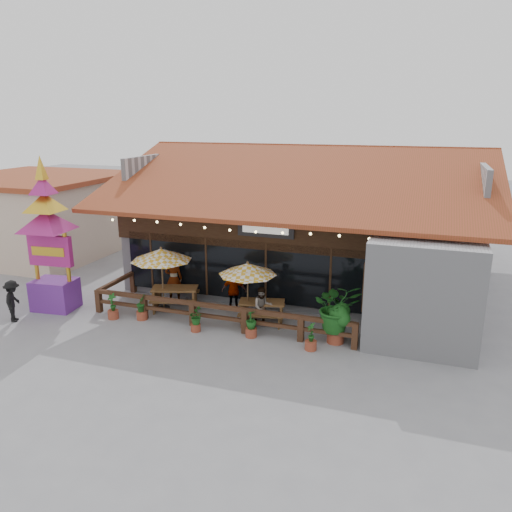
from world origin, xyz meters
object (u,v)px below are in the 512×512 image
at_px(tropical_plant, 337,308).
at_px(picnic_table_right, 262,308).
at_px(umbrella_right, 248,269).
at_px(thai_sign_tower, 47,225).
at_px(pedestrian, 13,301).
at_px(umbrella_left, 161,255).
at_px(picnic_table_left, 175,294).

bearing_deg(tropical_plant, picnic_table_right, 163.35).
xyz_separation_m(umbrella_right, thai_sign_tower, (-7.52, -1.36, 1.39)).
xyz_separation_m(tropical_plant, pedestrian, (-11.52, -2.06, -0.43)).
xyz_separation_m(umbrella_right, picnic_table_right, (0.53, 0.06, -1.45)).
height_order(umbrella_left, picnic_table_right, umbrella_left).
distance_m(umbrella_left, umbrella_right, 3.53).
bearing_deg(thai_sign_tower, pedestrian, -111.38).
relative_size(picnic_table_left, tropical_plant, 1.01).
bearing_deg(thai_sign_tower, picnic_table_left, 19.91).
distance_m(umbrella_left, picnic_table_left, 1.68).
xyz_separation_m(picnic_table_left, picnic_table_right, (3.66, -0.18, -0.04)).
height_order(tropical_plant, pedestrian, tropical_plant).
xyz_separation_m(picnic_table_right, thai_sign_tower, (-8.05, -1.41, 2.84)).
distance_m(picnic_table_right, thai_sign_tower, 8.65).
distance_m(thai_sign_tower, tropical_plant, 11.16).
bearing_deg(picnic_table_right, umbrella_right, -173.73).
relative_size(thai_sign_tower, pedestrian, 4.09).
bearing_deg(thai_sign_tower, umbrella_right, 10.21).
xyz_separation_m(umbrella_left, umbrella_right, (3.52, -0.02, -0.21)).
height_order(picnic_table_right, pedestrian, pedestrian).
bearing_deg(umbrella_left, pedestrian, -147.82).
relative_size(picnic_table_left, picnic_table_right, 1.11).
relative_size(tropical_plant, pedestrian, 1.36).
relative_size(picnic_table_right, pedestrian, 1.23).
bearing_deg(picnic_table_right, thai_sign_tower, -170.04).
distance_m(umbrella_left, pedestrian, 5.60).
distance_m(umbrella_left, thai_sign_tower, 4.39).
relative_size(umbrella_left, picnic_table_left, 1.23).
xyz_separation_m(picnic_table_right, pedestrian, (-8.64, -2.92, 0.25)).
distance_m(umbrella_left, tropical_plant, 7.05).
bearing_deg(picnic_table_left, tropical_plant, -9.04).
relative_size(umbrella_left, tropical_plant, 1.24).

